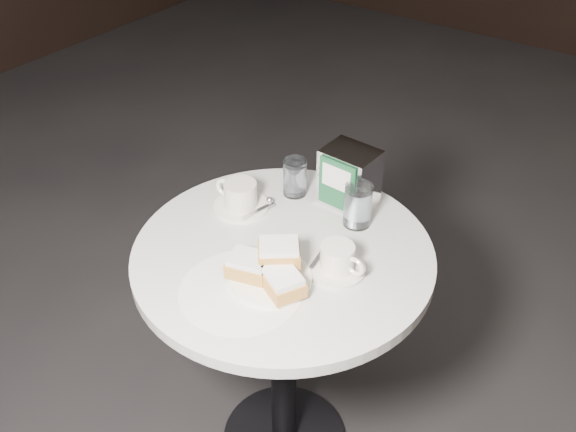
# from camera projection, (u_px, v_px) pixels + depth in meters

# --- Properties ---
(cafe_table) EXTENTS (0.70, 0.70, 0.74)m
(cafe_table) POSITION_uv_depth(u_px,v_px,m) (283.00, 311.00, 1.60)
(cafe_table) COLOR black
(cafe_table) RESTS_ON ground
(sugar_spill) EXTENTS (0.35, 0.35, 0.00)m
(sugar_spill) POSITION_uv_depth(u_px,v_px,m) (241.00, 290.00, 1.37)
(sugar_spill) COLOR white
(sugar_spill) RESTS_ON cafe_table
(beignet_plate) EXTENTS (0.20, 0.19, 0.09)m
(beignet_plate) POSITION_uv_depth(u_px,v_px,m) (270.00, 270.00, 1.37)
(beignet_plate) COLOR white
(beignet_plate) RESTS_ON cafe_table
(coffee_cup_left) EXTENTS (0.15, 0.14, 0.07)m
(coffee_cup_left) POSITION_uv_depth(u_px,v_px,m) (240.00, 197.00, 1.60)
(coffee_cup_left) COLOR white
(coffee_cup_left) RESTS_ON cafe_table
(coffee_cup_right) EXTENTS (0.14, 0.14, 0.07)m
(coffee_cup_right) POSITION_uv_depth(u_px,v_px,m) (338.00, 260.00, 1.40)
(coffee_cup_right) COLOR silver
(coffee_cup_right) RESTS_ON cafe_table
(water_glass_left) EXTENTS (0.08, 0.08, 0.10)m
(water_glass_left) POSITION_uv_depth(u_px,v_px,m) (295.00, 178.00, 1.64)
(water_glass_left) COLOR white
(water_glass_left) RESTS_ON cafe_table
(water_glass_right) EXTENTS (0.07, 0.07, 0.11)m
(water_glass_right) POSITION_uv_depth(u_px,v_px,m) (358.00, 206.00, 1.53)
(water_glass_right) COLOR white
(water_glass_right) RESTS_ON cafe_table
(napkin_dispenser) EXTENTS (0.14, 0.12, 0.15)m
(napkin_dispenser) POSITION_uv_depth(u_px,v_px,m) (349.00, 177.00, 1.59)
(napkin_dispenser) COLOR silver
(napkin_dispenser) RESTS_ON cafe_table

